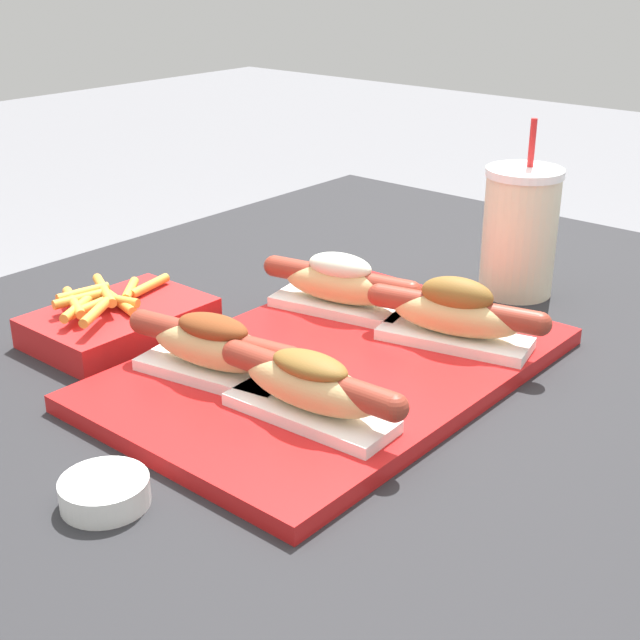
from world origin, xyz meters
name	(u,v)px	position (x,y,z in m)	size (l,w,h in m)	color
patio_table	(289,624)	(0.00, 0.00, 0.37)	(1.42, 0.95, 0.74)	#232326
serving_tray	(334,367)	(0.01, -0.07, 0.75)	(0.49, 0.33, 0.02)	red
hot_dog_0	(310,387)	(-0.11, -0.13, 0.79)	(0.07, 0.21, 0.07)	white
hot_dog_1	(456,314)	(0.12, -0.14, 0.80)	(0.10, 0.20, 0.08)	white
hot_dog_2	(213,347)	(-0.10, 0.00, 0.79)	(0.09, 0.20, 0.07)	white
hot_dog_3	(340,284)	(0.11, 0.02, 0.79)	(0.09, 0.20, 0.07)	white
sauce_bowl	(105,490)	(-0.30, -0.07, 0.76)	(0.07, 0.07, 0.02)	white
drink_cup	(520,232)	(0.35, -0.09, 0.83)	(0.10, 0.10, 0.22)	beige
fries_basket	(118,320)	(-0.08, 0.19, 0.76)	(0.20, 0.13, 0.06)	red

